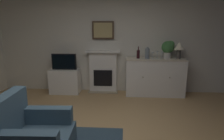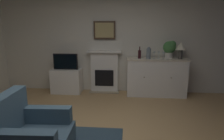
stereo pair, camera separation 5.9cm
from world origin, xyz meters
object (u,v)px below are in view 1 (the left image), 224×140
Objects in this scene: wine_glass_left at (153,53)px; sideboard_cabinet at (155,77)px; vase_decorative at (147,53)px; potted_plant_small at (168,48)px; tv_cabinet at (65,81)px; armchair at (31,138)px; tv_set at (64,62)px; wine_glass_center at (157,53)px; fireplace_unit at (103,71)px; wine_glass_right at (162,53)px; wine_bottle at (138,54)px; table_lamp at (179,47)px; framed_picture at (103,30)px.

sideboard_cabinet is at bearing -19.48° from wine_glass_left.
vase_decorative is 0.53m from potted_plant_small.
armchair is (0.44, -2.79, 0.07)m from tv_cabinet.
tv_set is (-2.08, 0.04, -0.25)m from vase_decorative.
wine_glass_center is 2.44m from tv_cabinet.
fireplace_unit is 1.24m from vase_decorative.
wine_glass_center and wine_glass_right have the same top height.
potted_plant_small reaches higher than wine_glass_center.
wine_glass_left is 2.23m from tv_set.
wine_bottle is at bearing -12.75° from fireplace_unit.
wine_glass_right is (1.46, -0.15, 0.51)m from fireplace_unit.
vase_decorative is 2.21m from tv_cabinet.
tv_set is at bearing -90.00° from tv_cabinet.
table_lamp is at bearing 49.18° from armchair.
potted_plant_small is (0.26, 0.02, 0.13)m from wine_glass_center.
sideboard_cabinet is 2.30m from tv_cabinet.
table_lamp is 1.38× the size of wine_bottle.
tv_set reaches higher than armchair.
tv_cabinet is at bearing -170.55° from fireplace_unit.
wine_glass_center is 0.22× the size of tv_cabinet.
sideboard_cabinet is 0.72m from wine_bottle.
framed_picture is at bearing 166.10° from vase_decorative.
vase_decorative is 0.38× the size of tv_cabinet.
framed_picture is 1.67m from potted_plant_small.
wine_bottle reaches higher than fireplace_unit.
potted_plant_small is at bearing 10.58° from vase_decorative.
wine_glass_left is 1.00× the size of wine_glass_right.
potted_plant_small is at bearing 169.65° from table_lamp.
wine_bottle is 2.00m from tv_cabinet.
framed_picture is 1.47m from wine_glass_center.
wine_glass_center is 1.00× the size of wine_glass_right.
framed_picture reaches higher than wine_glass_right.
fireplace_unit is 3.91× the size of vase_decorative.
framed_picture is at bearing 12.01° from tv_cabinet.
framed_picture is 1.37m from wine_glass_left.
fireplace_unit reaches higher than tv_set.
wine_glass_left is 3.39m from armchair.
armchair is at bearing -125.58° from wine_glass_right.
tv_cabinet is (-1.86, 0.04, -0.73)m from wine_bottle.
sideboard_cabinet is at bearing 13.11° from vase_decorative.
armchair is (-1.89, -2.81, -0.67)m from wine_glass_center.
table_lamp is 0.43m from wine_glass_right.
fireplace_unit reaches higher than sideboard_cabinet.
fireplace_unit and wine_glass_left have the same top height.
table_lamp is 0.43× the size of armchair.
sideboard_cabinet is 0.92m from table_lamp.
potted_plant_small is at bearing 52.69° from armchair.
sideboard_cabinet is 5.04× the size of wine_bottle.
vase_decorative is at bearing -162.53° from wine_glass_center.
fireplace_unit is 1.98m from table_lamp.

